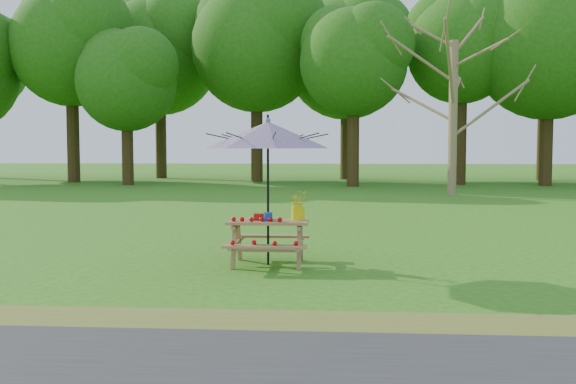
{
  "coord_description": "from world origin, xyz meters",
  "views": [
    {
      "loc": [
        -0.72,
        -9.01,
        1.77
      ],
      "look_at": [
        -1.38,
        0.5,
        1.1
      ],
      "focal_mm": 40.0,
      "sensor_mm": 36.0,
      "label": 1
    }
  ],
  "objects": [
    {
      "name": "picnic_table",
      "position": [
        -1.68,
        0.5,
        0.33
      ],
      "size": [
        1.2,
        1.32,
        0.67
      ],
      "color": "#997145",
      "rests_on": "ground"
    },
    {
      "name": "tomatoes_row",
      "position": [
        -1.83,
        0.32,
        0.71
      ],
      "size": [
        0.77,
        0.13,
        0.07
      ],
      "primitive_type": null,
      "color": "#C40607",
      "rests_on": "picnic_table"
    },
    {
      "name": "flower_bucket",
      "position": [
        -1.23,
        0.62,
        0.91
      ],
      "size": [
        0.33,
        0.3,
        0.44
      ],
      "color": "yellow",
      "rests_on": "picnic_table"
    },
    {
      "name": "produce_bins",
      "position": [
        -1.72,
        0.51,
        0.72
      ],
      "size": [
        0.28,
        0.35,
        0.13
      ],
      "color": "#B5140E",
      "rests_on": "picnic_table"
    },
    {
      "name": "patio_umbrella",
      "position": [
        -1.68,
        0.5,
        1.95
      ],
      "size": [
        2.21,
        2.21,
        2.25
      ],
      "color": "black",
      "rests_on": "ground"
    },
    {
      "name": "drygrass_strip",
      "position": [
        0.0,
        -2.8,
        0.0
      ],
      "size": [
        120.0,
        1.2,
        0.01
      ],
      "primitive_type": "cube",
      "color": "olive",
      "rests_on": "ground"
    },
    {
      "name": "ground",
      "position": [
        0.0,
        0.0,
        0.0
      ],
      "size": [
        120.0,
        120.0,
        0.0
      ],
      "primitive_type": "plane",
      "color": "#2E7115",
      "rests_on": "ground"
    },
    {
      "name": "treeline",
      "position": [
        0.0,
        22.0,
        8.0
      ],
      "size": [
        60.0,
        12.0,
        16.0
      ],
      "primitive_type": null,
      "color": "#1E5E10",
      "rests_on": "ground"
    }
  ]
}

